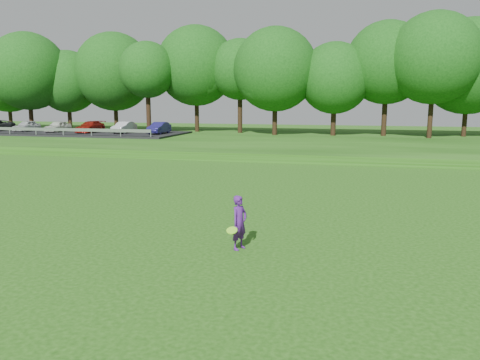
# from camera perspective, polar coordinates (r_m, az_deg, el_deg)

# --- Properties ---
(ground) EXTENTS (140.00, 140.00, 0.00)m
(ground) POSITION_cam_1_polar(r_m,az_deg,el_deg) (14.09, -12.15, -7.87)
(ground) COLOR #1A470D
(ground) RESTS_ON ground
(berm) EXTENTS (130.00, 30.00, 0.60)m
(berm) POSITION_cam_1_polar(r_m,az_deg,el_deg) (46.56, 6.73, 4.82)
(berm) COLOR #1A470D
(berm) RESTS_ON ground
(walking_path) EXTENTS (130.00, 1.60, 0.04)m
(walking_path) POSITION_cam_1_polar(r_m,az_deg,el_deg) (32.84, 3.47, 2.36)
(walking_path) COLOR gray
(walking_path) RESTS_ON ground
(treeline) EXTENTS (104.00, 7.00, 15.00)m
(treeline) POSITION_cam_1_polar(r_m,az_deg,el_deg) (50.52, 7.53, 14.04)
(treeline) COLOR #10420F
(treeline) RESTS_ON berm
(parking_lot) EXTENTS (24.00, 9.00, 1.38)m
(parking_lot) POSITION_cam_1_polar(r_m,az_deg,el_deg) (54.38, -20.16, 5.79)
(parking_lot) COLOR black
(parking_lot) RESTS_ON berm
(woman) EXTENTS (0.57, 0.99, 1.56)m
(woman) POSITION_cam_1_polar(r_m,az_deg,el_deg) (13.30, -0.08, -5.22)
(woman) COLOR #4D1A77
(woman) RESTS_ON ground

